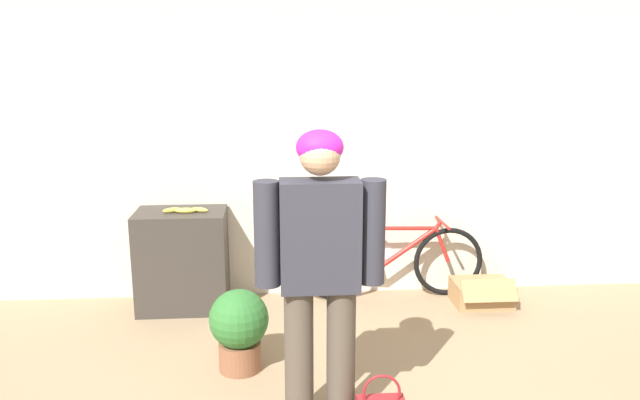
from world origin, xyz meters
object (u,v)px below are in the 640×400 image
at_px(banana, 185,210).
at_px(cardboard_box, 482,293).
at_px(person, 320,261).
at_px(bicycle, 391,261).
at_px(potted_plant, 239,326).

relative_size(banana, cardboard_box, 0.78).
relative_size(person, cardboard_box, 3.52).
height_order(bicycle, potted_plant, bicycle).
height_order(person, banana, person).
bearing_deg(potted_plant, cardboard_box, 26.33).
height_order(person, cardboard_box, person).
xyz_separation_m(bicycle, cardboard_box, (0.73, -0.21, -0.23)).
distance_m(person, bicycle, 2.06).
xyz_separation_m(banana, cardboard_box, (2.42, -0.07, -0.74)).
bearing_deg(bicycle, potted_plant, -137.42).
distance_m(person, cardboard_box, 2.34).
bearing_deg(banana, bicycle, 4.75).
relative_size(person, bicycle, 1.04).
relative_size(bicycle, cardboard_box, 3.38).
distance_m(banana, cardboard_box, 2.53).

